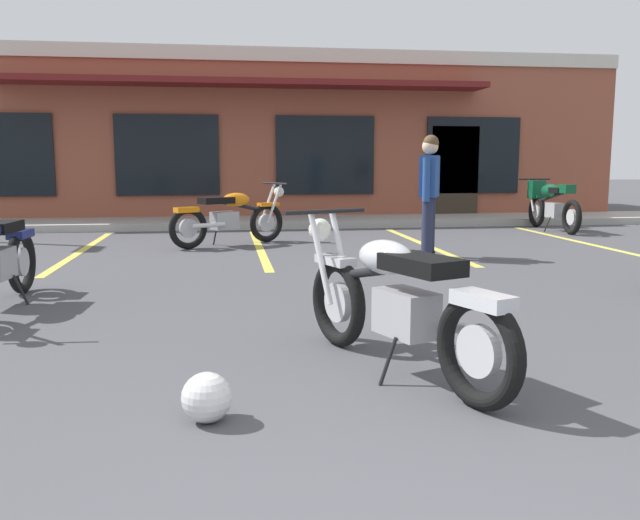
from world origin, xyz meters
The scene contains 9 objects.
ground_plane centered at (0.00, 3.98, 0.00)m, with size 80.00×80.00×0.00m, color #47474C.
sidewalk_kerb centered at (0.00, 12.38, 0.07)m, with size 22.00×1.80×0.14m, color #A8A59E.
brick_storefront_building centered at (0.00, 16.26, 1.87)m, with size 16.93×7.10×3.73m.
painted_stall_lines centered at (0.00, 8.78, 0.00)m, with size 10.68×4.80×0.01m.
motorcycle_foreground_classic centered at (0.53, 2.47, 0.46)m, with size 1.08×2.01×0.98m.
motorcycle_black_cruiser centered at (5.72, 10.63, 0.53)m, with size 0.66×2.11×0.98m.
motorcycle_silver_naked centered at (-0.44, 9.11, 0.46)m, with size 1.87×1.34×0.98m.
person_in_shorts_foreground centered at (2.25, 7.35, 0.95)m, with size 0.39×0.58×1.68m.
helmet_on_pavement centered at (-0.64, 1.80, 0.13)m, with size 0.26×0.26×0.26m.
Camera 1 is at (-0.53, -1.52, 1.32)m, focal length 37.61 mm.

